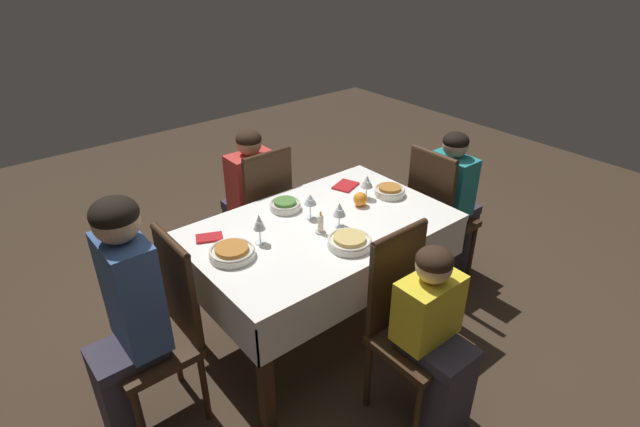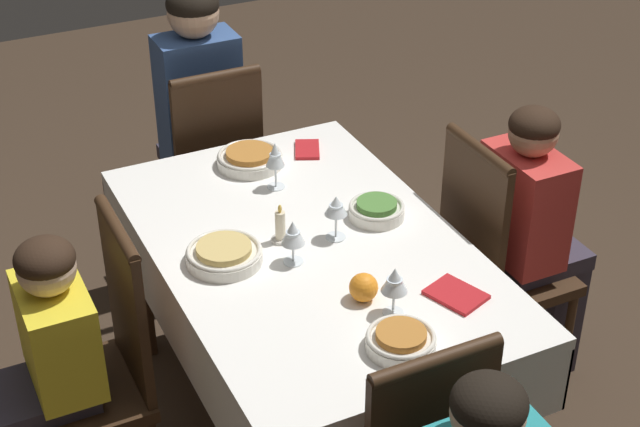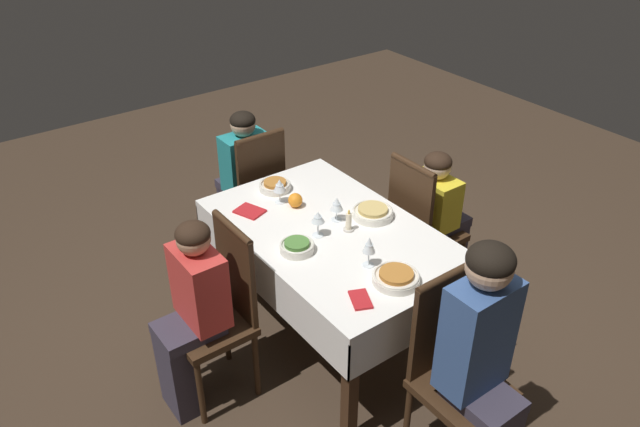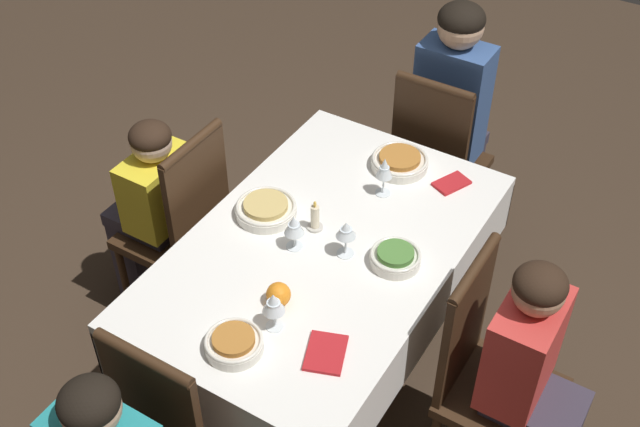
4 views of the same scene
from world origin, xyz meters
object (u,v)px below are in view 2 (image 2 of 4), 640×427
object	(u,v)px
chair_north	(493,259)
person_child_red	(535,234)
chair_south	(100,364)
wine_glass_west	(275,156)
bowl_north	(377,210)
orange_fruit	(364,287)
napkin_red_folded	(456,295)
chair_west	(213,171)
wine_glass_north	(336,207)
person_adult_denim	(197,117)
person_child_yellow	(41,378)
bowl_east	(401,340)
candle_centerpiece	(280,228)
napkin_spare_side	(307,149)
wine_glass_east	(395,281)
bowl_west	(250,158)
wine_glass_south	(293,234)
bowl_south	(224,254)
dining_table	(309,271)

from	to	relation	value
chair_north	person_child_red	distance (m)	0.17
chair_south	wine_glass_west	distance (m)	0.86
bowl_north	orange_fruit	bearing A→B (deg)	-33.42
bowl_north	napkin_red_folded	bearing A→B (deg)	0.08
napkin_red_folded	chair_north	bearing A→B (deg)	132.51
chair_west	wine_glass_north	size ratio (longest dim) A/B	6.76
chair_south	person_adult_denim	size ratio (longest dim) A/B	0.80
person_child_yellow	bowl_east	bearing A→B (deg)	56.89
candle_centerpiece	napkin_spare_side	xyz separation A→B (m)	(-0.48, 0.32, -0.04)
person_child_red	wine_glass_east	xyz separation A→B (m)	(0.36, -0.76, 0.28)
bowl_west	wine_glass_south	size ratio (longest dim) A/B	1.60
bowl_east	bowl_south	distance (m)	0.63
wine_glass_west	napkin_red_folded	xyz separation A→B (m)	(0.77, 0.21, -0.11)
bowl_east	wine_glass_east	bearing A→B (deg)	157.94
dining_table	bowl_north	bearing A→B (deg)	100.83
dining_table	wine_glass_east	world-z (taller)	wine_glass_east
person_child_red	orange_fruit	distance (m)	0.87
napkin_red_folded	chair_south	bearing A→B (deg)	-114.40
dining_table	chair_south	bearing A→B (deg)	-90.62
chair_west	bowl_south	size ratio (longest dim) A/B	4.38
orange_fruit	chair_west	bearing A→B (deg)	179.82
dining_table	wine_glass_west	size ratio (longest dim) A/B	8.57
chair_north	wine_glass_east	distance (m)	0.77
wine_glass_south	person_child_red	bearing A→B (deg)	91.31
person_child_red	person_child_yellow	xyz separation A→B (m)	(-0.05, -1.65, -0.04)
person_child_red	napkin_spare_side	bearing A→B (deg)	44.75
dining_table	bowl_north	distance (m)	0.29
bowl_east	wine_glass_east	size ratio (longest dim) A/B	1.24
bowl_north	napkin_red_folded	distance (m)	0.46
chair_west	wine_glass_south	xyz separation A→B (m)	(0.99, -0.10, 0.32)
chair_south	wine_glass_east	world-z (taller)	chair_south
napkin_spare_side	napkin_red_folded	bearing A→B (deg)	0.64
chair_west	wine_glass_south	size ratio (longest dim) A/B	7.01
chair_west	chair_north	size ratio (longest dim) A/B	1.00
dining_table	chair_west	world-z (taller)	chair_west
wine_glass_east	wine_glass_north	distance (m)	0.40
chair_west	chair_north	bearing A→B (deg)	123.48
chair_west	orange_fruit	size ratio (longest dim) A/B	12.13
chair_west	bowl_north	distance (m)	0.94
orange_fruit	chair_north	bearing A→B (deg)	112.78
chair_south	wine_glass_south	size ratio (longest dim) A/B	7.01
wine_glass_west	bowl_west	bearing A→B (deg)	-173.26
chair_south	wine_glass_west	size ratio (longest dim) A/B	5.99
person_child_yellow	bowl_south	world-z (taller)	person_child_yellow
chair_north	candle_centerpiece	xyz separation A→B (m)	(-0.10, -0.73, 0.27)
bowl_west	orange_fruit	world-z (taller)	orange_fruit
wine_glass_north	napkin_spare_side	xyz separation A→B (m)	(-0.54, 0.16, -0.10)
dining_table	person_adult_denim	world-z (taller)	person_adult_denim
person_child_yellow	bowl_west	distance (m)	1.03
chair_north	orange_fruit	size ratio (longest dim) A/B	12.13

